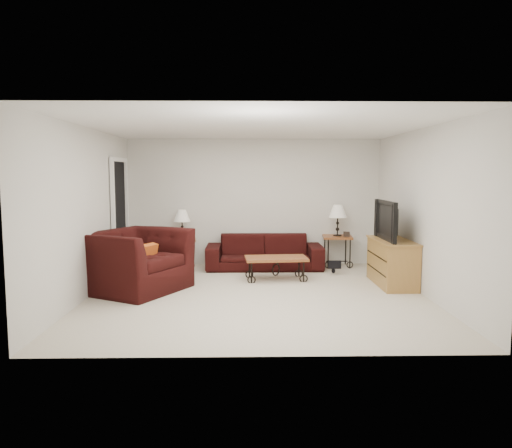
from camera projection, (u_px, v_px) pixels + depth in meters
The scene contains 20 objects.
ground at pixel (257, 295), 7.31m from camera, with size 5.00×5.00×0.00m, color beige.
wall_back at pixel (254, 202), 9.66m from camera, with size 5.00×0.02×2.50m, color silver.
wall_front at pixel (262, 232), 4.69m from camera, with size 5.00×0.02×2.50m, color silver.
wall_left at pixel (88, 212), 7.13m from camera, with size 0.02×5.00×2.50m, color silver.
wall_right at pixel (424, 212), 7.23m from camera, with size 0.02×5.00×2.50m, color silver.
ceiling at pixel (257, 127), 7.05m from camera, with size 5.00×5.00×0.00m, color white.
doorway at pixel (119, 218), 8.79m from camera, with size 0.08×0.94×2.04m, color black.
sofa at pixel (264, 252), 9.29m from camera, with size 2.21×0.86×0.65m, color black.
side_table_left at pixel (183, 253), 9.44m from camera, with size 0.51×0.51×0.56m, color brown.
side_table_right at pixel (337, 251), 9.49m from camera, with size 0.56×0.56×0.61m, color brown.
lamp_left at pixel (182, 224), 9.38m from camera, with size 0.32×0.32×0.56m, color black, non-canonical shape.
lamp_right at pixel (338, 220), 9.43m from camera, with size 0.34×0.34×0.61m, color black, non-canonical shape.
photo_frame_left at pixel (173, 237), 9.25m from camera, with size 0.11×0.01×0.09m, color black.
photo_frame_right at pixel (347, 234), 9.31m from camera, with size 0.12×0.02×0.10m, color black.
coffee_table at pixel (276, 268), 8.31m from camera, with size 1.05×0.57×0.39m, color brown.
armchair at pixel (136, 261), 7.52m from camera, with size 1.45×1.26×0.94m, color black.
throw_pillow at pixel (145, 258), 7.47m from camera, with size 0.42×0.11×0.42m, color #B84917.
tv_stand at pixel (392, 262), 7.92m from camera, with size 0.52×1.24×0.75m, color #A16E3B.
television at pixel (392, 220), 7.85m from camera, with size 1.11×0.15×0.64m, color black.
backpack at pixel (334, 261), 8.84m from camera, with size 0.35×0.27×0.45m, color black.
Camera 1 is at (-0.15, -7.16, 1.82)m, focal length 33.95 mm.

